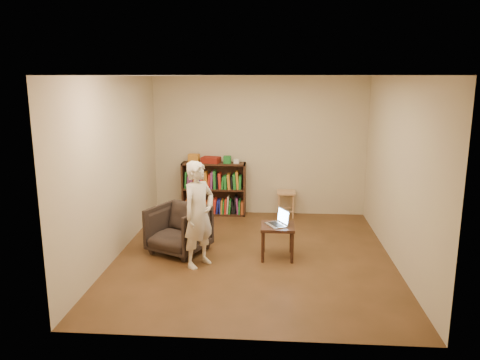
# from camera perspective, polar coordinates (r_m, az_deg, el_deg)

# --- Properties ---
(floor) EXTENTS (4.50, 4.50, 0.00)m
(floor) POSITION_cam_1_polar(r_m,az_deg,el_deg) (6.99, 1.64, -9.22)
(floor) COLOR #402A14
(floor) RESTS_ON ground
(ceiling) EXTENTS (4.50, 4.50, 0.00)m
(ceiling) POSITION_cam_1_polar(r_m,az_deg,el_deg) (6.49, 1.79, 12.62)
(ceiling) COLOR white
(ceiling) RESTS_ON wall_back
(wall_back) EXTENTS (4.00, 0.00, 4.00)m
(wall_back) POSITION_cam_1_polar(r_m,az_deg,el_deg) (8.83, 2.36, 4.14)
(wall_back) COLOR #BFAA91
(wall_back) RESTS_ON floor
(wall_left) EXTENTS (0.00, 4.50, 4.50)m
(wall_left) POSITION_cam_1_polar(r_m,az_deg,el_deg) (6.99, -14.89, 1.48)
(wall_left) COLOR #BFAA91
(wall_left) RESTS_ON floor
(wall_right) EXTENTS (0.00, 4.50, 4.50)m
(wall_right) POSITION_cam_1_polar(r_m,az_deg,el_deg) (6.83, 18.72, 0.98)
(wall_right) COLOR #BFAA91
(wall_right) RESTS_ON floor
(bookshelf) EXTENTS (1.20, 0.30, 1.00)m
(bookshelf) POSITION_cam_1_polar(r_m,az_deg,el_deg) (8.92, -3.18, -1.43)
(bookshelf) COLOR black
(bookshelf) RESTS_ON floor
(box_yellow) EXTENTS (0.21, 0.16, 0.16)m
(box_yellow) POSITION_cam_1_polar(r_m,az_deg,el_deg) (8.84, -5.64, 2.65)
(box_yellow) COLOR orange
(box_yellow) RESTS_ON bookshelf
(red_cloth) EXTENTS (0.37, 0.30, 0.11)m
(red_cloth) POSITION_cam_1_polar(r_m,az_deg,el_deg) (8.80, -3.58, 2.47)
(red_cloth) COLOR maroon
(red_cloth) RESTS_ON bookshelf
(box_green) EXTENTS (0.13, 0.13, 0.13)m
(box_green) POSITION_cam_1_polar(r_m,az_deg,el_deg) (8.73, -1.56, 2.50)
(box_green) COLOR #1E7229
(box_green) RESTS_ON bookshelf
(box_white) EXTENTS (0.10, 0.10, 0.07)m
(box_white) POSITION_cam_1_polar(r_m,az_deg,el_deg) (8.73, -0.43, 2.30)
(box_white) COLOR white
(box_white) RESTS_ON bookshelf
(stool) EXTENTS (0.34, 0.34, 0.49)m
(stool) POSITION_cam_1_polar(r_m,az_deg,el_deg) (8.80, 5.64, -1.99)
(stool) COLOR tan
(stool) RESTS_ON floor
(armchair) EXTENTS (1.02, 1.03, 0.71)m
(armchair) POSITION_cam_1_polar(r_m,az_deg,el_deg) (7.08, -7.49, -5.98)
(armchair) COLOR black
(armchair) RESTS_ON floor
(side_table) EXTENTS (0.48, 0.48, 0.49)m
(side_table) POSITION_cam_1_polar(r_m,az_deg,el_deg) (6.82, 4.60, -6.18)
(side_table) COLOR black
(side_table) RESTS_ON floor
(laptop) EXTENTS (0.37, 0.39, 0.23)m
(laptop) POSITION_cam_1_polar(r_m,az_deg,el_deg) (6.79, 4.78, -5.02)
(laptop) COLOR silver
(laptop) RESTS_ON side_table
(person) EXTENTS (0.60, 0.65, 1.48)m
(person) POSITION_cam_1_polar(r_m,az_deg,el_deg) (6.44, -5.05, -4.20)
(person) COLOR beige
(person) RESTS_ON floor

